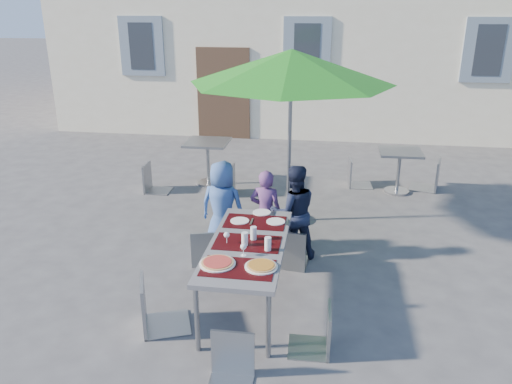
% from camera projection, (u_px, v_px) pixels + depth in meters
% --- Properties ---
extents(ground, '(90.00, 90.00, 0.00)m').
position_uv_depth(ground, '(262.00, 314.00, 5.39)').
color(ground, '#414143').
rests_on(ground, ground).
extents(dining_table, '(0.80, 1.85, 0.76)m').
position_uv_depth(dining_table, '(247.00, 247.00, 5.33)').
color(dining_table, '#47474C').
rests_on(dining_table, ground).
extents(pizza_near_left, '(0.36, 0.36, 0.03)m').
position_uv_depth(pizza_near_left, '(217.00, 263.00, 4.86)').
color(pizza_near_left, white).
rests_on(pizza_near_left, dining_table).
extents(pizza_near_right, '(0.32, 0.32, 0.03)m').
position_uv_depth(pizza_near_right, '(261.00, 266.00, 4.80)').
color(pizza_near_right, white).
rests_on(pizza_near_right, dining_table).
extents(glassware, '(0.52, 0.44, 0.15)m').
position_uv_depth(glassware, '(251.00, 239.00, 5.22)').
color(glassware, silver).
rests_on(glassware, dining_table).
extents(place_settings, '(0.68, 0.51, 0.01)m').
position_uv_depth(place_settings, '(259.00, 218.00, 5.91)').
color(place_settings, white).
rests_on(place_settings, dining_table).
extents(child_0, '(0.66, 0.48, 1.25)m').
position_uv_depth(child_0, '(222.00, 207.00, 6.61)').
color(child_0, '#375898').
rests_on(child_0, ground).
extents(child_1, '(0.46, 0.33, 1.17)m').
position_uv_depth(child_1, '(266.00, 213.00, 6.52)').
color(child_1, '#5C346C').
rests_on(child_1, ground).
extents(child_2, '(0.69, 0.52, 1.26)m').
position_uv_depth(child_2, '(294.00, 212.00, 6.41)').
color(child_2, '#171D34').
rests_on(child_2, ground).
extents(chair_0, '(0.49, 0.49, 0.90)m').
position_uv_depth(chair_0, '(206.00, 226.00, 6.27)').
color(chair_0, gray).
rests_on(chair_0, ground).
extents(chair_1, '(0.47, 0.48, 1.06)m').
position_uv_depth(chair_1, '(253.00, 217.00, 6.27)').
color(chair_1, gray).
rests_on(chair_1, ground).
extents(chair_2, '(0.48, 0.49, 0.99)m').
position_uv_depth(chair_2, '(290.00, 225.00, 6.16)').
color(chair_2, gray).
rests_on(chair_2, ground).
extents(chair_3, '(0.60, 0.60, 1.05)m').
position_uv_depth(chair_3, '(152.00, 274.00, 4.95)').
color(chair_3, gray).
rests_on(chair_3, ground).
extents(chair_4, '(0.40, 0.40, 0.88)m').
position_uv_depth(chair_4, '(320.00, 304.00, 4.65)').
color(chair_4, gray).
rests_on(chair_4, ground).
extents(chair_5, '(0.39, 0.40, 0.88)m').
position_uv_depth(chair_5, '(230.00, 334.00, 4.23)').
color(chair_5, gray).
rests_on(chair_5, ground).
extents(patio_umbrella, '(2.92, 2.92, 2.57)m').
position_uv_depth(patio_umbrella, '(291.00, 67.00, 6.92)').
color(patio_umbrella, '#A7AAAF').
rests_on(patio_umbrella, ground).
extents(cafe_table_0, '(0.76, 0.76, 0.82)m').
position_uv_depth(cafe_table_0, '(208.00, 154.00, 9.11)').
color(cafe_table_0, '#A7AAAF').
rests_on(cafe_table_0, ground).
extents(bg_chair_l_0, '(0.44, 0.43, 0.95)m').
position_uv_depth(bg_chair_l_0, '(151.00, 161.00, 8.76)').
color(bg_chair_l_0, gray).
rests_on(bg_chair_l_0, ground).
extents(bg_chair_r_0, '(0.43, 0.43, 0.96)m').
position_uv_depth(bg_chair_r_0, '(226.00, 163.00, 8.65)').
color(bg_chair_r_0, gray).
rests_on(bg_chair_r_0, ground).
extents(cafe_table_1, '(0.72, 0.72, 0.77)m').
position_uv_depth(cafe_table_1, '(399.00, 164.00, 8.71)').
color(cafe_table_1, '#A7AAAF').
rests_on(cafe_table_1, ground).
extents(bg_chair_l_1, '(0.46, 0.46, 0.96)m').
position_uv_depth(bg_chair_l_1, '(356.00, 156.00, 9.03)').
color(bg_chair_l_1, gray).
rests_on(bg_chair_l_1, ground).
extents(bg_chair_r_1, '(0.57, 0.57, 1.05)m').
position_uv_depth(bg_chair_r_1, '(433.00, 156.00, 8.83)').
color(bg_chair_r_1, gray).
rests_on(bg_chair_r_1, ground).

